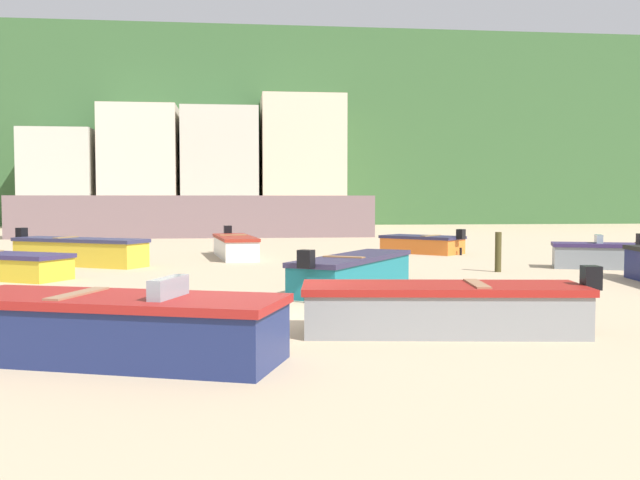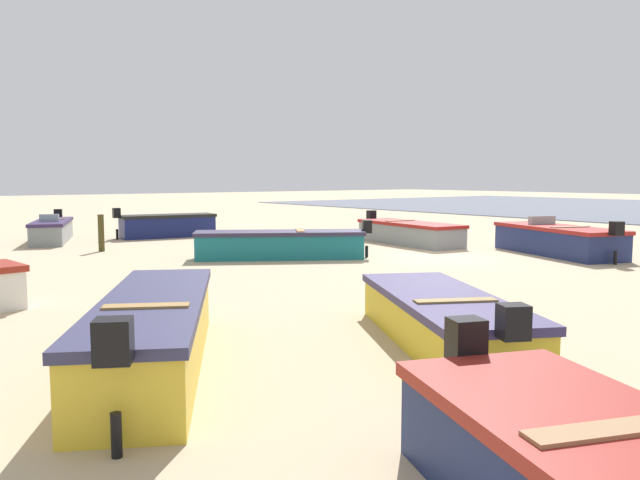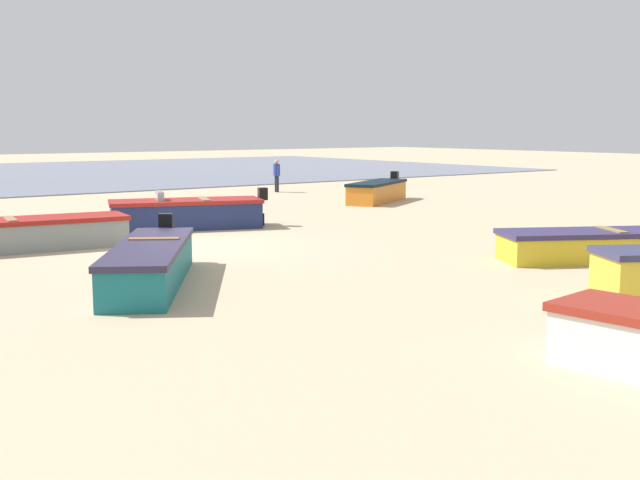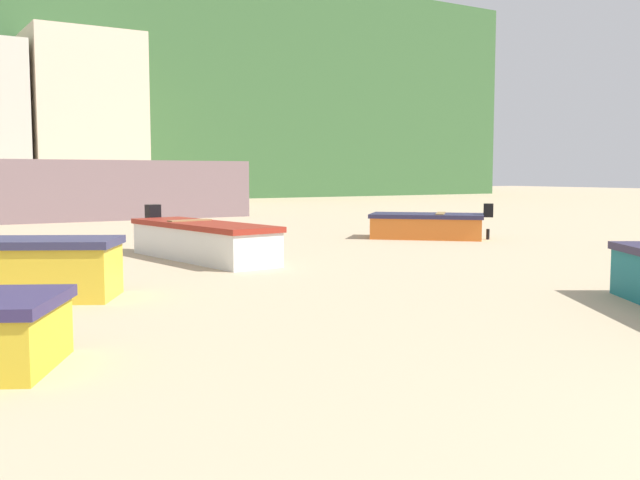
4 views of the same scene
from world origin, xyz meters
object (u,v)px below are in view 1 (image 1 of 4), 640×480
at_px(boat_yellow_6, 80,252).
at_px(boat_orange_10, 422,244).
at_px(boat_teal_3, 353,272).
at_px(boat_navy_7, 115,327).
at_px(boat_grey_2, 444,308).
at_px(boat_white_8, 235,247).
at_px(boat_grey_9, 624,256).
at_px(mooring_post_near_water, 498,252).

relative_size(boat_yellow_6, boat_orange_10, 1.41).
bearing_deg(boat_teal_3, boat_navy_7, -89.21).
bearing_deg(boat_navy_7, boat_teal_3, 168.32).
height_order(boat_grey_2, boat_orange_10, boat_grey_2).
relative_size(boat_grey_2, boat_white_8, 1.02).
bearing_deg(boat_navy_7, boat_grey_2, 125.80).
bearing_deg(boat_teal_3, boat_white_8, 138.13).
relative_size(boat_teal_3, boat_orange_10, 1.44).
bearing_deg(boat_navy_7, boat_orange_10, 173.39).
distance_m(boat_grey_2, boat_navy_7, 5.41).
relative_size(boat_navy_7, boat_orange_10, 1.43).
bearing_deg(boat_grey_9, boat_grey_2, 159.38).
xyz_separation_m(boat_navy_7, mooring_post_near_water, (9.84, 11.50, 0.15)).
distance_m(boat_grey_2, boat_orange_10, 18.43).
xyz_separation_m(boat_yellow_6, boat_orange_10, (13.16, 4.22, -0.10)).
xyz_separation_m(boat_grey_2, boat_navy_7, (-5.19, -1.53, 0.05)).
xyz_separation_m(boat_teal_3, boat_orange_10, (4.85, 11.75, -0.05)).
bearing_deg(boat_grey_2, boat_grey_9, -33.74).
bearing_deg(mooring_post_near_water, boat_grey_2, -115.01).
bearing_deg(boat_grey_2, boat_teal_3, 12.41).
relative_size(boat_grey_2, mooring_post_near_water, 4.07).
height_order(boat_yellow_6, mooring_post_near_water, boat_yellow_6).
bearing_deg(boat_grey_9, boat_yellow_6, 100.05).
xyz_separation_m(boat_grey_2, mooring_post_near_water, (4.65, 9.97, 0.20)).
height_order(boat_orange_10, mooring_post_near_water, mooring_post_near_water).
relative_size(boat_teal_3, boat_yellow_6, 1.02).
bearing_deg(boat_navy_7, mooring_post_near_water, 158.81).
xyz_separation_m(boat_yellow_6, boat_grey_9, (17.94, -3.28, -0.05)).
bearing_deg(boat_orange_10, boat_grey_2, -149.15).
distance_m(boat_teal_3, mooring_post_near_water, 6.44).
distance_m(boat_grey_9, boat_orange_10, 8.89).
relative_size(boat_grey_9, boat_orange_10, 1.33).
relative_size(boat_orange_10, mooring_post_near_water, 2.82).
bearing_deg(boat_white_8, boat_grey_9, 147.15).
relative_size(boat_navy_7, boat_white_8, 1.02).
bearing_deg(mooring_post_near_water, boat_orange_10, 92.57).
bearing_deg(boat_orange_10, boat_yellow_6, 152.12).
xyz_separation_m(boat_teal_3, boat_yellow_6, (-8.31, 7.53, 0.05)).
height_order(boat_teal_3, boat_yellow_6, boat_yellow_6).
xyz_separation_m(boat_yellow_6, boat_white_8, (5.30, 2.80, -0.05)).
distance_m(boat_grey_2, boat_yellow_6, 16.32).
relative_size(boat_navy_7, mooring_post_near_water, 4.04).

